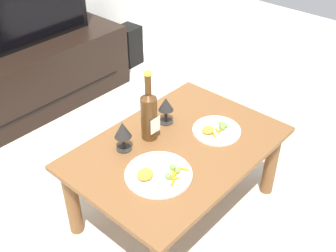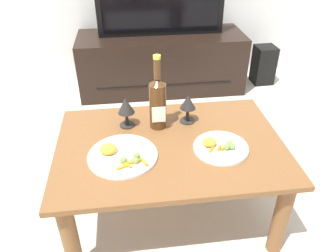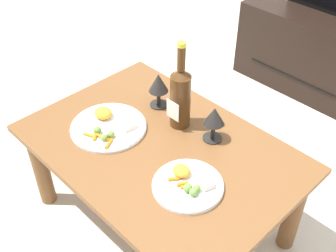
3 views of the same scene
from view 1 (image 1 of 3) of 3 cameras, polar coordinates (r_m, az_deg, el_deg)
The scene contains 10 objects.
ground_plane at distance 2.28m, azimuth 1.18°, elevation -11.37°, with size 6.40×6.40×0.00m, color beige.
dining_table at distance 2.03m, azimuth 1.30°, elevation -4.49°, with size 1.02×0.71×0.44m.
tv_stand at distance 3.12m, azimuth -17.82°, elevation 6.55°, with size 1.36×0.49×0.47m.
tv_screen at distance 2.92m, azimuth -19.58°, elevation 14.93°, with size 1.00×0.05×0.51m.
floor_speaker at distance 3.62m, azimuth -5.43°, elevation 11.08°, with size 0.17×0.17×0.34m, color black.
wine_bottle at distance 1.96m, azimuth -2.65°, elevation 1.75°, with size 0.08×0.08×0.36m.
goblet_left at distance 1.91m, azimuth -6.28°, elevation -0.72°, with size 0.08×0.08×0.15m.
goblet_right at distance 2.08m, azimuth -0.29°, elevation 2.83°, with size 0.08×0.08×0.15m.
dinner_plate_left at distance 1.82m, azimuth -1.39°, elevation -6.55°, with size 0.30×0.30×0.05m.
dinner_plate_right at distance 2.08m, azimuth 6.67°, elevation -0.51°, with size 0.24×0.24×0.05m.
Camera 1 is at (-1.19, -1.00, 1.67)m, focal length 44.03 mm.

